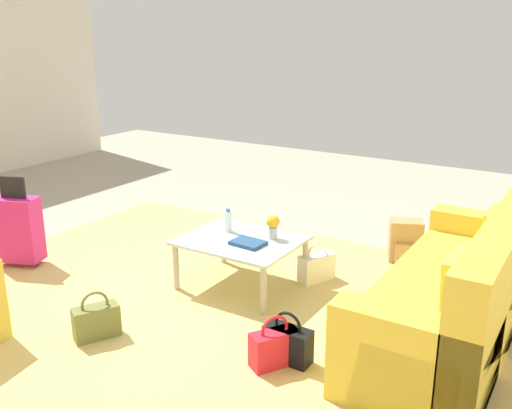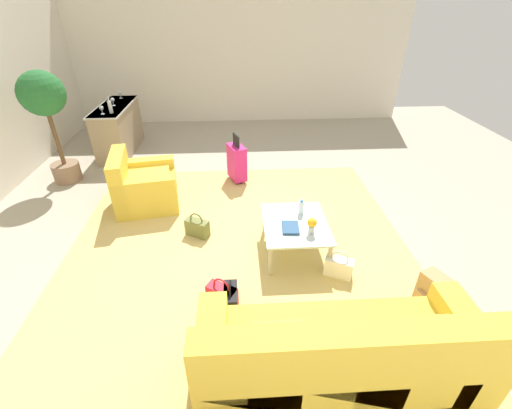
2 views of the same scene
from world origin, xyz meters
TOP-DOWN VIEW (x-y plane):
  - ground_plane at (0.00, 0.00)m, footprint 12.00×12.00m
  - area_rug at (-0.60, 0.20)m, footprint 5.20×4.40m
  - couch at (-2.19, -0.60)m, footprint 0.84×2.31m
  - coffee_table at (-0.40, -0.50)m, footprint 0.96×0.79m
  - water_bottle at (-0.20, -0.60)m, footprint 0.06×0.06m
  - coffee_table_book at (-0.52, -0.42)m, footprint 0.28×0.21m
  - flower_vase at (-0.62, -0.65)m, footprint 0.11×0.11m
  - suitcase_magenta at (1.60, 0.20)m, footprint 0.45×0.35m
  - handbag_red at (-1.25, 0.40)m, footprint 0.29×0.35m
  - handbag_white at (-0.89, -0.95)m, footprint 0.26×0.35m
  - handbag_black at (-1.30, 0.31)m, footprint 0.32×0.14m
  - handbag_olive at (0.00, 0.76)m, footprint 0.28×0.35m
  - backpack_tan at (-1.40, -1.79)m, footprint 0.36×0.33m

SIDE VIEW (x-z plane):
  - ground_plane at x=0.00m, z-range 0.00..0.00m
  - area_rug at x=-0.60m, z-range 0.00..0.01m
  - handbag_red at x=-1.25m, z-range -0.05..0.31m
  - handbag_white at x=-0.89m, z-range -0.05..0.31m
  - handbag_black at x=-1.30m, z-range -0.05..0.31m
  - handbag_olive at x=0.00m, z-range -0.05..0.31m
  - backpack_tan at x=-1.40m, z-range -0.01..0.39m
  - couch at x=-2.19m, z-range -0.15..0.80m
  - suitcase_magenta at x=1.60m, z-range -0.07..0.78m
  - coffee_table at x=-0.40m, z-range 0.16..0.59m
  - coffee_table_book at x=-0.52m, z-range 0.43..0.46m
  - water_bottle at x=-0.20m, z-range 0.42..0.63m
  - flower_vase at x=-0.62m, z-range 0.45..0.66m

